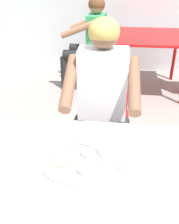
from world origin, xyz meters
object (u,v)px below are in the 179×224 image
object	(u,v)px
chair_foreground	(103,113)
chair_red_left	(101,52)
drinking_cup	(130,166)
diner_foreground	(102,97)
table_foreground	(78,177)
thali_tray	(73,161)
table_background_red	(151,42)
patron_background	(89,36)

from	to	relation	value
chair_foreground	chair_red_left	distance (m)	1.56
drinking_cup	chair_foreground	distance (m)	1.00
drinking_cup	diner_foreground	size ratio (longest dim) A/B	0.09
table_foreground	thali_tray	bearing A→B (deg)	158.80
drinking_cup	chair_red_left	distance (m)	2.53
chair_foreground	diner_foreground	world-z (taller)	diner_foreground
chair_red_left	drinking_cup	bearing A→B (deg)	-83.41
diner_foreground	table_background_red	xyz separation A→B (m)	(0.51, 1.82, -0.10)
chair_foreground	chair_red_left	bearing A→B (deg)	94.31
chair_red_left	patron_background	size ratio (longest dim) A/B	0.74
table_foreground	chair_red_left	world-z (taller)	chair_red_left
thali_tray	patron_background	xyz separation A→B (m)	(-0.19, 2.50, -0.02)
table_foreground	thali_tray	world-z (taller)	thali_tray
chair_foreground	diner_foreground	size ratio (longest dim) A/B	0.66
drinking_cup	table_background_red	bearing A→B (deg)	82.37
diner_foreground	patron_background	world-z (taller)	diner_foreground
drinking_cup	chair_red_left	world-z (taller)	chair_red_left
thali_tray	chair_red_left	world-z (taller)	chair_red_left
chair_red_left	thali_tray	bearing A→B (deg)	-89.44
table_foreground	drinking_cup	size ratio (longest dim) A/B	10.18
thali_tray	diner_foreground	size ratio (longest dim) A/B	0.24
thali_tray	chair_red_left	bearing A→B (deg)	90.56
thali_tray	table_background_red	distance (m)	2.56
table_foreground	diner_foreground	xyz separation A→B (m)	(0.07, 0.68, 0.11)
table_background_red	patron_background	bearing A→B (deg)	179.22
thali_tray	chair_red_left	size ratio (longest dim) A/B	0.35
diner_foreground	table_foreground	bearing A→B (deg)	-95.95
diner_foreground	table_background_red	world-z (taller)	diner_foreground
chair_foreground	patron_background	xyz separation A→B (m)	(-0.28, 1.61, 0.21)
table_background_red	chair_red_left	xyz separation A→B (m)	(-0.63, -0.04, -0.14)
chair_red_left	patron_background	bearing A→B (deg)	161.99
table_background_red	patron_background	size ratio (longest dim) A/B	0.77
table_foreground	drinking_cup	distance (m)	0.28
diner_foreground	chair_red_left	world-z (taller)	diner_foreground
thali_tray	drinking_cup	xyz separation A→B (m)	(0.27, -0.06, 0.05)
table_foreground	chair_red_left	distance (m)	2.46
diner_foreground	patron_background	bearing A→B (deg)	98.77
drinking_cup	chair_foreground	xyz separation A→B (m)	(-0.17, 0.94, -0.28)
table_background_red	thali_tray	bearing A→B (deg)	-103.70
patron_background	drinking_cup	bearing A→B (deg)	-79.97
table_foreground	table_background_red	size ratio (longest dim) A/B	1.24
table_foreground	patron_background	world-z (taller)	patron_background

